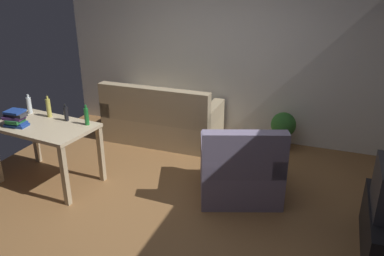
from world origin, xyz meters
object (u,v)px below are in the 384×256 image
(bottle_clear, at_px, (29,105))
(bottle_squat, at_px, (49,108))
(armchair, at_px, (240,171))
(potted_plant, at_px, (283,128))
(bottle_green, at_px, (87,116))
(bottle_dark, at_px, (66,113))
(book_stack, at_px, (15,119))
(couch, at_px, (162,122))
(desk, at_px, (45,133))

(bottle_clear, relative_size, bottle_squat, 0.93)
(armchair, bearing_deg, potted_plant, -120.98)
(bottle_clear, height_order, bottle_green, bottle_clear)
(armchair, distance_m, bottle_dark, 2.20)
(bottle_clear, relative_size, bottle_green, 1.02)
(bottle_green, height_order, book_stack, bottle_green)
(bottle_dark, bearing_deg, bottle_clear, 174.50)
(bottle_clear, distance_m, bottle_squat, 0.32)
(couch, bearing_deg, armchair, 143.18)
(potted_plant, xyz_separation_m, bottle_green, (-2.08, -1.76, 0.54))
(potted_plant, distance_m, bottle_clear, 3.48)
(bottle_dark, height_order, bottle_green, bottle_green)
(book_stack, bearing_deg, bottle_squat, 68.82)
(bottle_clear, distance_m, book_stack, 0.45)
(couch, xyz_separation_m, bottle_squat, (-0.89, -1.38, 0.57))
(desk, bearing_deg, book_stack, -144.22)
(potted_plant, bearing_deg, armchair, -100.98)
(bottle_green, bearing_deg, desk, -159.56)
(potted_plant, relative_size, armchair, 0.50)
(desk, relative_size, bottle_clear, 5.07)
(potted_plant, xyz_separation_m, bottle_clear, (-3.00, -1.68, 0.54))
(potted_plant, distance_m, armchair, 1.47)
(bottle_squat, relative_size, book_stack, 0.98)
(bottle_squat, bearing_deg, armchair, 6.01)
(armchair, bearing_deg, couch, -56.82)
(bottle_clear, bearing_deg, book_stack, -68.38)
(armchair, xyz_separation_m, book_stack, (-2.55, -0.65, 0.54))
(bottle_clear, bearing_deg, bottle_dark, -5.50)
(desk, relative_size, book_stack, 4.65)
(bottle_squat, bearing_deg, couch, 57.12)
(couch, distance_m, bottle_squat, 1.74)
(desk, height_order, bottle_dark, bottle_dark)
(desk, bearing_deg, bottle_dark, 55.86)
(desk, bearing_deg, bottle_clear, 154.73)
(desk, distance_m, book_stack, 0.37)
(desk, distance_m, potted_plant, 3.24)
(armchair, xyz_separation_m, bottle_green, (-1.80, -0.32, 0.55))
(potted_plant, relative_size, bottle_squat, 2.12)
(armchair, height_order, book_stack, book_stack)
(bottle_clear, bearing_deg, desk, -31.62)
(bottle_clear, bearing_deg, couch, 48.39)
(couch, relative_size, bottle_clear, 6.79)
(armchair, distance_m, bottle_clear, 2.78)
(bottle_squat, relative_size, bottle_green, 1.09)
(couch, distance_m, armchair, 1.88)
(couch, height_order, bottle_clear, bottle_clear)
(armchair, relative_size, bottle_green, 4.60)
(desk, height_order, bottle_squat, bottle_squat)
(desk, xyz_separation_m, bottle_squat, (-0.11, 0.25, 0.23))
(bottle_dark, xyz_separation_m, bottle_green, (0.31, -0.02, 0.01))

